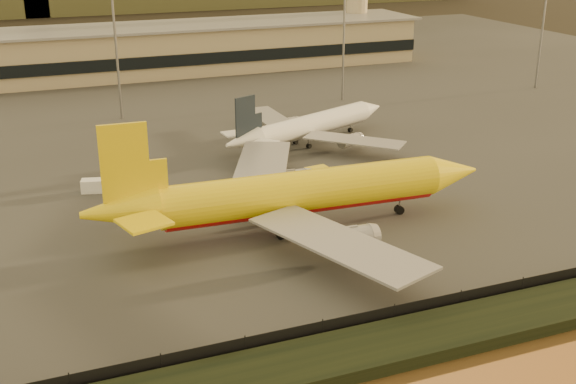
% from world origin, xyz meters
% --- Properties ---
extents(ground, '(900.00, 900.00, 0.00)m').
position_xyz_m(ground, '(0.00, 0.00, 0.00)').
color(ground, black).
rests_on(ground, ground).
extents(embankment, '(320.00, 7.00, 1.40)m').
position_xyz_m(embankment, '(0.00, -17.00, 0.70)').
color(embankment, black).
rests_on(embankment, ground).
extents(tarmac, '(320.00, 220.00, 0.20)m').
position_xyz_m(tarmac, '(0.00, 95.00, 0.10)').
color(tarmac, '#2D2D2D').
rests_on(tarmac, ground).
extents(perimeter_fence, '(300.00, 0.05, 2.20)m').
position_xyz_m(perimeter_fence, '(0.00, -13.00, 1.30)').
color(perimeter_fence, black).
rests_on(perimeter_fence, tarmac).
extents(terminal_building, '(202.00, 25.00, 12.60)m').
position_xyz_m(terminal_building, '(-14.52, 125.55, 6.25)').
color(terminal_building, tan).
rests_on(terminal_building, tarmac).
extents(apron_light_masts, '(152.20, 12.20, 25.40)m').
position_xyz_m(apron_light_masts, '(15.00, 75.00, 15.70)').
color(apron_light_masts, slate).
rests_on(apron_light_masts, tarmac).
extents(dhl_cargo_jet, '(55.27, 54.19, 16.53)m').
position_xyz_m(dhl_cargo_jet, '(1.99, 13.57, 5.14)').
color(dhl_cargo_jet, yellow).
rests_on(dhl_cargo_jet, tarmac).
extents(white_narrowbody_jet, '(38.33, 36.20, 11.53)m').
position_xyz_m(white_narrowbody_jet, '(19.36, 48.75, 3.64)').
color(white_narrowbody_jet, white).
rests_on(white_narrowbody_jet, tarmac).
extents(gse_vehicle_yellow, '(3.81, 2.08, 1.63)m').
position_xyz_m(gse_vehicle_yellow, '(13.01, 31.62, 1.02)').
color(gse_vehicle_yellow, yellow).
rests_on(gse_vehicle_yellow, tarmac).
extents(gse_vehicle_white, '(4.76, 3.05, 1.98)m').
position_xyz_m(gse_vehicle_white, '(-20.91, 37.70, 1.19)').
color(gse_vehicle_white, white).
rests_on(gse_vehicle_white, tarmac).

